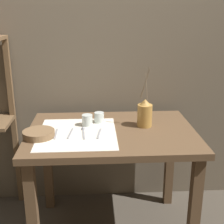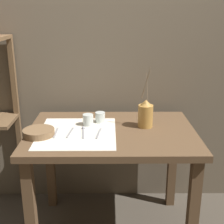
% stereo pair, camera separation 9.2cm
% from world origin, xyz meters
% --- Properties ---
extents(stone_wall_back, '(7.00, 0.06, 2.40)m').
position_xyz_m(stone_wall_back, '(0.00, 0.48, 1.20)').
color(stone_wall_back, '#6B5E4C').
rests_on(stone_wall_back, ground_plane).
extents(wooden_table, '(1.04, 0.74, 0.74)m').
position_xyz_m(wooden_table, '(0.00, 0.00, 0.63)').
color(wooden_table, brown).
rests_on(wooden_table, ground_plane).
extents(linen_cloth, '(0.47, 0.52, 0.00)m').
position_xyz_m(linen_cloth, '(-0.21, -0.04, 0.75)').
color(linen_cloth, silver).
rests_on(linen_cloth, wooden_table).
extents(pitcher_with_flowers, '(0.09, 0.09, 0.39)m').
position_xyz_m(pitcher_with_flowers, '(0.22, 0.06, 0.83)').
color(pitcher_with_flowers, '#B7843D').
rests_on(pitcher_with_flowers, wooden_table).
extents(wooden_bowl, '(0.19, 0.19, 0.04)m').
position_xyz_m(wooden_bowl, '(-0.43, -0.09, 0.77)').
color(wooden_bowl, brown).
rests_on(wooden_bowl, wooden_table).
extents(glass_tumbler_near, '(0.07, 0.07, 0.07)m').
position_xyz_m(glass_tumbler_near, '(-0.15, 0.09, 0.78)').
color(glass_tumbler_near, silver).
rests_on(glass_tumbler_near, wooden_table).
extents(glass_tumbler_far, '(0.06, 0.06, 0.07)m').
position_xyz_m(glass_tumbler_far, '(-0.07, 0.14, 0.78)').
color(glass_tumbler_far, silver).
rests_on(glass_tumbler_far, wooden_table).
extents(knife_center, '(0.01, 0.16, 0.00)m').
position_xyz_m(knife_center, '(-0.34, -0.05, 0.75)').
color(knife_center, '#939399').
rests_on(knife_center, wooden_table).
extents(fork_outer, '(0.03, 0.16, 0.00)m').
position_xyz_m(fork_outer, '(-0.25, -0.05, 0.75)').
color(fork_outer, '#939399').
rests_on(fork_outer, wooden_table).
extents(spoon_inner, '(0.03, 0.17, 0.02)m').
position_xyz_m(spoon_inner, '(-0.17, -0.01, 0.75)').
color(spoon_inner, '#939399').
rests_on(spoon_inner, wooden_table).
extents(fork_inner, '(0.03, 0.16, 0.00)m').
position_xyz_m(fork_inner, '(-0.08, -0.06, 0.75)').
color(fork_inner, '#939399').
rests_on(fork_inner, wooden_table).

